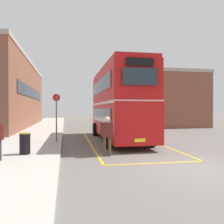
# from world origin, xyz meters

# --- Properties ---
(ground_plane) EXTENTS (135.60, 135.60, 0.00)m
(ground_plane) POSITION_xyz_m (0.00, 14.40, 0.00)
(ground_plane) COLOR #66605B
(sidewalk_left) EXTENTS (4.00, 57.60, 0.14)m
(sidewalk_left) POSITION_xyz_m (-6.50, 16.80, 0.07)
(sidewalk_left) COLOR #B2ADA3
(sidewalk_left) RESTS_ON ground
(brick_building_left) EXTENTS (6.27, 23.54, 7.55)m
(brick_building_left) POSITION_xyz_m (-11.17, 21.41, 3.78)
(brick_building_left) COLOR brown
(brick_building_left) RESTS_ON ground
(depot_building_right) EXTENTS (6.21, 17.85, 6.42)m
(depot_building_right) POSITION_xyz_m (8.54, 24.44, 3.22)
(depot_building_right) COLOR brown
(depot_building_right) RESTS_ON ground
(double_decker_bus) EXTENTS (2.87, 9.78, 4.75)m
(double_decker_bus) POSITION_xyz_m (-0.81, 7.79, 2.51)
(double_decker_bus) COLOR black
(double_decker_bus) RESTS_ON ground
(single_deck_bus) EXTENTS (2.98, 9.42, 3.02)m
(single_deck_bus) POSITION_xyz_m (3.41, 23.91, 1.64)
(single_deck_bus) COLOR black
(single_deck_bus) RESTS_ON ground
(pedestrian_boarding) EXTENTS (0.59, 0.26, 1.75)m
(pedestrian_boarding) POSITION_xyz_m (-2.49, 2.68, 1.02)
(pedestrian_boarding) COLOR #473828
(pedestrian_boarding) RESTS_ON ground
(litter_bin) EXTENTS (0.47, 0.47, 0.92)m
(litter_bin) POSITION_xyz_m (-6.00, 3.12, 0.60)
(litter_bin) COLOR black
(litter_bin) RESTS_ON sidewalk_left
(bus_stop_sign) EXTENTS (0.44, 0.08, 2.85)m
(bus_stop_sign) POSITION_xyz_m (-4.81, 6.95, 1.85)
(bus_stop_sign) COLOR #4C4C51
(bus_stop_sign) RESTS_ON sidewalk_left
(bay_marking_yellow) EXTENTS (4.31, 11.79, 0.01)m
(bay_marking_yellow) POSITION_xyz_m (-0.82, 5.94, 0.00)
(bay_marking_yellow) COLOR gold
(bay_marking_yellow) RESTS_ON ground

